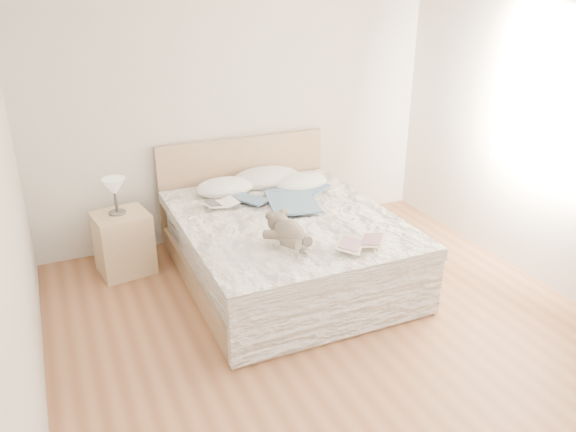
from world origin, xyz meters
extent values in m
cube|color=brown|center=(0.00, 0.00, 0.00)|extent=(4.00, 4.50, 0.00)
cube|color=beige|center=(0.00, 2.25, 1.35)|extent=(4.00, 0.02, 2.70)
cube|color=beige|center=(-2.00, 0.00, 1.35)|extent=(0.02, 4.50, 2.70)
cube|color=white|center=(1.99, 0.30, 1.45)|extent=(0.02, 1.30, 1.10)
cube|color=tan|center=(0.00, 1.15, 0.10)|extent=(1.68, 2.08, 0.20)
cube|color=white|center=(0.00, 1.15, 0.35)|extent=(1.60, 2.00, 0.30)
cube|color=white|center=(0.00, 1.10, 0.54)|extent=(1.72, 2.05, 0.10)
cube|color=tan|center=(0.00, 2.19, 0.50)|extent=(1.70, 0.06, 1.00)
cube|color=tan|center=(-1.26, 1.81, 0.28)|extent=(0.50, 0.46, 0.56)
cylinder|color=#46423D|center=(-1.28, 1.83, 0.57)|extent=(0.14, 0.14, 0.02)
cylinder|color=#3A3531|center=(-1.28, 1.83, 0.68)|extent=(0.03, 0.03, 0.20)
cone|color=beige|center=(-1.28, 1.83, 0.80)|extent=(0.26, 0.26, 0.14)
ellipsoid|color=white|center=(-0.29, 1.86, 0.64)|extent=(0.55, 0.39, 0.16)
ellipsoid|color=white|center=(0.16, 1.94, 0.64)|extent=(0.69, 0.50, 0.20)
ellipsoid|color=white|center=(0.41, 1.69, 0.64)|extent=(0.57, 0.43, 0.16)
cube|color=white|center=(-0.45, 1.51, 0.63)|extent=(0.32, 0.24, 0.02)
cube|color=beige|center=(0.27, 0.34, 0.63)|extent=(0.46, 0.44, 0.02)
camera|label=1|loc=(-1.74, -2.84, 2.46)|focal=35.00mm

